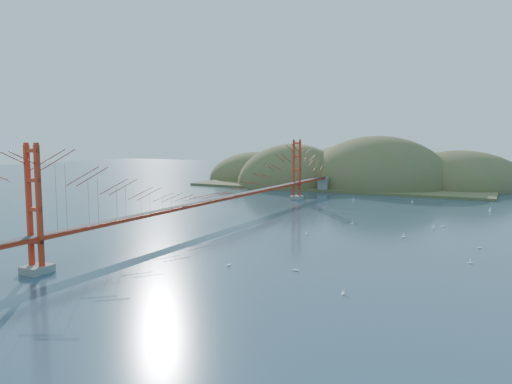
% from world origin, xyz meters
% --- Properties ---
extents(ground, '(320.00, 320.00, 0.00)m').
position_xyz_m(ground, '(0.00, 0.00, 0.00)').
color(ground, '#2F465E').
rests_on(ground, ground).
extents(bridge, '(2.20, 94.40, 12.00)m').
position_xyz_m(bridge, '(0.00, 0.18, 7.01)').
color(bridge, gray).
rests_on(bridge, ground).
extents(far_headlands, '(84.00, 58.00, 25.00)m').
position_xyz_m(far_headlands, '(2.21, 68.52, 0.00)').
color(far_headlands, brown).
rests_on(far_headlands, ground).
extents(sailboat_10, '(0.47, 0.51, 0.58)m').
position_xyz_m(sailboat_10, '(13.95, -19.79, 0.14)').
color(sailboat_10, white).
rests_on(sailboat_10, ground).
extents(sailboat_1, '(0.68, 0.68, 0.72)m').
position_xyz_m(sailboat_1, '(28.42, 9.74, 0.16)').
color(sailboat_1, white).
rests_on(sailboat_1, ground).
extents(sailboat_2, '(0.55, 0.48, 0.63)m').
position_xyz_m(sailboat_2, '(20.40, -18.62, 0.14)').
color(sailboat_2, white).
rests_on(sailboat_2, ground).
extents(sailboat_4, '(0.55, 0.55, 0.58)m').
position_xyz_m(sailboat_4, '(34.71, -0.73, 0.14)').
color(sailboat_4, white).
rests_on(sailboat_4, ground).
extents(sailboat_3, '(0.64, 0.64, 0.68)m').
position_xyz_m(sailboat_3, '(17.81, 7.90, 0.15)').
color(sailboat_3, white).
rests_on(sailboat_3, ground).
extents(sailboat_13, '(0.52, 0.50, 0.58)m').
position_xyz_m(sailboat_13, '(34.31, -8.36, 0.14)').
color(sailboat_13, white).
rests_on(sailboat_13, ground).
extents(sailboat_16, '(0.53, 0.53, 0.58)m').
position_xyz_m(sailboat_16, '(14.81, -1.95, 0.14)').
color(sailboat_16, white).
rests_on(sailboat_16, ground).
extents(sailboat_6, '(0.55, 0.55, 0.62)m').
position_xyz_m(sailboat_6, '(26.28, -23.14, 0.14)').
color(sailboat_6, white).
rests_on(sailboat_6, ground).
extents(sailboat_15, '(0.62, 0.66, 0.74)m').
position_xyz_m(sailboat_15, '(34.47, 30.44, 0.16)').
color(sailboat_15, white).
rests_on(sailboat_15, ground).
extents(sailboat_7, '(0.54, 0.54, 0.58)m').
position_xyz_m(sailboat_7, '(21.02, 35.80, 0.14)').
color(sailboat_7, white).
rests_on(sailboat_7, ground).
extents(sailboat_12, '(0.51, 0.50, 0.57)m').
position_xyz_m(sailboat_12, '(10.42, 33.50, 0.14)').
color(sailboat_12, white).
rests_on(sailboat_12, ground).
extents(sailboat_14, '(0.67, 0.67, 0.73)m').
position_xyz_m(sailboat_14, '(26.12, 1.34, 0.16)').
color(sailboat_14, white).
rests_on(sailboat_14, ground).
extents(sailboat_extra_0, '(0.63, 0.60, 0.71)m').
position_xyz_m(sailboat_extra_0, '(29.48, 11.15, 0.15)').
color(sailboat_extra_0, white).
rests_on(sailboat_extra_0, ground).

